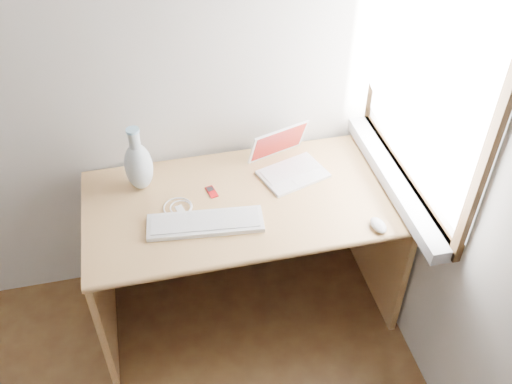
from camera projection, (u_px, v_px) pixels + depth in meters
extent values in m
cube|color=white|center=(430.00, 71.00, 2.17)|extent=(0.01, 0.90, 1.00)
cube|color=#97989A|center=(394.00, 179.00, 2.51)|extent=(0.10, 0.96, 0.06)
cube|color=silver|center=(413.00, 66.00, 2.14)|extent=(0.02, 0.84, 0.92)
cube|color=tan|center=(244.00, 201.00, 2.51)|extent=(1.39, 0.70, 0.03)
cube|color=tan|center=(101.00, 282.00, 2.64)|extent=(0.03, 0.66, 0.71)
cube|color=tan|center=(377.00, 235.00, 2.86)|extent=(0.03, 0.66, 0.71)
cube|color=tan|center=(231.00, 194.00, 2.91)|extent=(1.33, 0.03, 0.47)
cube|color=white|center=(293.00, 174.00, 2.61)|extent=(0.33, 0.28, 0.01)
cube|color=white|center=(293.00, 172.00, 2.61)|extent=(0.28, 0.18, 0.00)
cube|color=white|center=(288.00, 144.00, 2.62)|extent=(0.30, 0.16, 0.18)
cube|color=maroon|center=(288.00, 144.00, 2.62)|extent=(0.27, 0.14, 0.16)
cube|color=white|center=(205.00, 223.00, 2.37)|extent=(0.49, 0.19, 0.02)
cube|color=white|center=(205.00, 221.00, 2.36)|extent=(0.46, 0.16, 0.00)
ellipsoid|color=white|center=(378.00, 225.00, 2.35)|extent=(0.07, 0.10, 0.03)
cube|color=#AA0B0F|center=(212.00, 192.00, 2.53)|extent=(0.05, 0.08, 0.01)
cube|color=black|center=(212.00, 191.00, 2.52)|extent=(0.03, 0.03, 0.00)
torus|color=white|center=(178.00, 207.00, 2.45)|extent=(0.16, 0.16, 0.01)
cube|color=white|center=(181.00, 212.00, 2.43)|extent=(0.05, 0.09, 0.01)
ellipsoid|color=silver|center=(139.00, 167.00, 2.48)|extent=(0.12, 0.12, 0.23)
cylinder|color=silver|center=(134.00, 140.00, 2.38)|extent=(0.05, 0.05, 0.09)
cylinder|color=#89BDDC|center=(132.00, 130.00, 2.35)|extent=(0.06, 0.06, 0.01)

